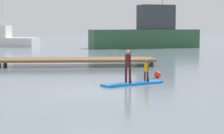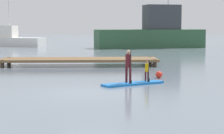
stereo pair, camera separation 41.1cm
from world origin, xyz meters
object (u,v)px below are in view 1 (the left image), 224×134
object	(u,v)px
paddleboard_near	(133,83)
fishing_boat_green_midground	(4,39)
paddler_child_solo	(146,70)
mooring_buoy_mid	(158,74)
paddler_adult	(128,64)
fishing_boat_white_large	(147,33)

from	to	relation	value
paddleboard_near	fishing_boat_green_midground	xyz separation A→B (m)	(-13.33, 38.64, 0.90)
paddler_child_solo	paddleboard_near	bearing A→B (deg)	-152.32
paddler_child_solo	mooring_buoy_mid	bearing A→B (deg)	66.43
paddleboard_near	paddler_adult	size ratio (longest dim) A/B	2.00
fishing_boat_green_midground	paddler_adult	bearing A→B (deg)	-71.40
paddler_adult	fishing_boat_green_midground	world-z (taller)	fishing_boat_green_midground
paddleboard_near	paddler_adult	xyz separation A→B (m)	(-0.27, -0.16, 0.99)
paddler_child_solo	fishing_boat_white_large	bearing A→B (deg)	81.61
paddler_child_solo	fishing_boat_green_midground	distance (m)	40.76
fishing_boat_white_large	mooring_buoy_mid	world-z (taller)	fishing_boat_white_large
fishing_boat_white_large	fishing_boat_green_midground	world-z (taller)	fishing_boat_white_large
paddler_child_solo	fishing_boat_white_large	distance (m)	34.14
paddler_adult	paddler_child_solo	size ratio (longest dim) A/B	1.50
paddler_child_solo	paddler_adult	bearing A→B (deg)	-151.75
fishing_boat_white_large	fishing_boat_green_midground	xyz separation A→B (m)	(-19.02, 4.51, -0.93)
paddler_adult	fishing_boat_white_large	world-z (taller)	fishing_boat_white_large
paddleboard_near	fishing_boat_white_large	size ratio (longest dim) A/B	0.23
paddleboard_near	fishing_boat_green_midground	world-z (taller)	fishing_boat_green_midground
fishing_boat_white_large	mooring_buoy_mid	xyz separation A→B (m)	(-4.03, -31.57, -1.68)
paddleboard_near	mooring_buoy_mid	distance (m)	3.05
fishing_boat_white_large	paddler_adult	bearing A→B (deg)	-99.87
fishing_boat_white_large	fishing_boat_green_midground	distance (m)	19.57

